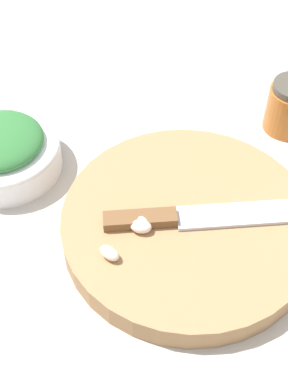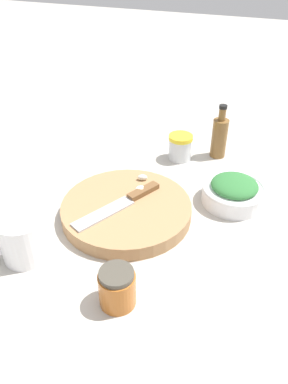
{
  "view_description": "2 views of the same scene",
  "coord_description": "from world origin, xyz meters",
  "px_view_note": "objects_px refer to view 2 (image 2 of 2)",
  "views": [
    {
      "loc": [
        -0.21,
        -0.38,
        0.53
      ],
      "look_at": [
        0.01,
        -0.02,
        0.05
      ],
      "focal_mm": 50.0,
      "sensor_mm": 36.0,
      "label": 1
    },
    {
      "loc": [
        0.67,
        0.23,
        0.56
      ],
      "look_at": [
        0.03,
        -0.02,
        0.08
      ],
      "focal_mm": 35.0,
      "sensor_mm": 36.0,
      "label": 2
    }
  ],
  "objects_px": {
    "honey_jar": "(117,288)",
    "coffee_mug": "(22,239)",
    "herb_bowl": "(234,191)",
    "spice_jar": "(180,147)",
    "chef_knife": "(124,202)",
    "garlic_cloves": "(141,186)",
    "cutting_board": "(126,210)",
    "oil_bottle": "(219,136)"
  },
  "relations": [
    {
      "from": "chef_knife",
      "to": "cutting_board",
      "type": "bearing_deg",
      "value": -141.16
    },
    {
      "from": "garlic_cloves",
      "to": "honey_jar",
      "type": "height_order",
      "value": "honey_jar"
    },
    {
      "from": "herb_bowl",
      "to": "chef_knife",
      "type": "bearing_deg",
      "value": -57.05
    },
    {
      "from": "spice_jar",
      "to": "garlic_cloves",
      "type": "bearing_deg",
      "value": -7.36
    },
    {
      "from": "herb_bowl",
      "to": "honey_jar",
      "type": "xyz_separation_m",
      "value": [
        0.38,
        -0.14,
        0.01
      ]
    },
    {
      "from": "honey_jar",
      "to": "coffee_mug",
      "type": "bearing_deg",
      "value": -98.86
    },
    {
      "from": "herb_bowl",
      "to": "oil_bottle",
      "type": "bearing_deg",
      "value": -158.35
    },
    {
      "from": "honey_jar",
      "to": "oil_bottle",
      "type": "relative_size",
      "value": 0.48
    },
    {
      "from": "oil_bottle",
      "to": "herb_bowl",
      "type": "bearing_deg",
      "value": 21.65
    },
    {
      "from": "herb_bowl",
      "to": "spice_jar",
      "type": "xyz_separation_m",
      "value": [
        -0.16,
        -0.18,
        0.01
      ]
    },
    {
      "from": "cutting_board",
      "to": "spice_jar",
      "type": "height_order",
      "value": "spice_jar"
    },
    {
      "from": "herb_bowl",
      "to": "honey_jar",
      "type": "distance_m",
      "value": 0.41
    },
    {
      "from": "spice_jar",
      "to": "oil_bottle",
      "type": "distance_m",
      "value": 0.12
    },
    {
      "from": "chef_knife",
      "to": "coffee_mug",
      "type": "height_order",
      "value": "coffee_mug"
    },
    {
      "from": "chef_knife",
      "to": "coffee_mug",
      "type": "xyz_separation_m",
      "value": [
        0.2,
        -0.13,
        0.01
      ]
    },
    {
      "from": "garlic_cloves",
      "to": "honey_jar",
      "type": "relative_size",
      "value": 0.98
    },
    {
      "from": "cutting_board",
      "to": "herb_bowl",
      "type": "relative_size",
      "value": 1.96
    },
    {
      "from": "spice_jar",
      "to": "coffee_mug",
      "type": "height_order",
      "value": "coffee_mug"
    },
    {
      "from": "garlic_cloves",
      "to": "herb_bowl",
      "type": "xyz_separation_m",
      "value": [
        -0.07,
        0.21,
        -0.01
      ]
    },
    {
      "from": "garlic_cloves",
      "to": "oil_bottle",
      "type": "xyz_separation_m",
      "value": [
        -0.29,
        0.13,
        0.02
      ]
    },
    {
      "from": "coffee_mug",
      "to": "honey_jar",
      "type": "xyz_separation_m",
      "value": [
        0.04,
        0.23,
        -0.01
      ]
    },
    {
      "from": "spice_jar",
      "to": "herb_bowl",
      "type": "bearing_deg",
      "value": 49.63
    },
    {
      "from": "herb_bowl",
      "to": "spice_jar",
      "type": "bearing_deg",
      "value": -130.37
    },
    {
      "from": "herb_bowl",
      "to": "oil_bottle",
      "type": "distance_m",
      "value": 0.23
    },
    {
      "from": "chef_knife",
      "to": "spice_jar",
      "type": "height_order",
      "value": "spice_jar"
    },
    {
      "from": "garlic_cloves",
      "to": "cutting_board",
      "type": "bearing_deg",
      "value": -5.97
    },
    {
      "from": "chef_knife",
      "to": "herb_bowl",
      "type": "bearing_deg",
      "value": -120.63
    },
    {
      "from": "chef_knife",
      "to": "herb_bowl",
      "type": "distance_m",
      "value": 0.27
    },
    {
      "from": "chef_knife",
      "to": "coffee_mug",
      "type": "relative_size",
      "value": 1.97
    },
    {
      "from": "cutting_board",
      "to": "spice_jar",
      "type": "bearing_deg",
      "value": 172.97
    },
    {
      "from": "herb_bowl",
      "to": "cutting_board",
      "type": "bearing_deg",
      "value": -56.58
    },
    {
      "from": "herb_bowl",
      "to": "spice_jar",
      "type": "height_order",
      "value": "spice_jar"
    },
    {
      "from": "cutting_board",
      "to": "herb_bowl",
      "type": "bearing_deg",
      "value": 123.42
    },
    {
      "from": "garlic_cloves",
      "to": "honey_jar",
      "type": "distance_m",
      "value": 0.32
    },
    {
      "from": "cutting_board",
      "to": "honey_jar",
      "type": "height_order",
      "value": "honey_jar"
    },
    {
      "from": "spice_jar",
      "to": "chef_knife",
      "type": "bearing_deg",
      "value": -8.14
    },
    {
      "from": "cutting_board",
      "to": "garlic_cloves",
      "type": "bearing_deg",
      "value": 174.03
    },
    {
      "from": "coffee_mug",
      "to": "oil_bottle",
      "type": "bearing_deg",
      "value": 153.65
    },
    {
      "from": "chef_knife",
      "to": "garlic_cloves",
      "type": "bearing_deg",
      "value": -74.09
    },
    {
      "from": "honey_jar",
      "to": "garlic_cloves",
      "type": "bearing_deg",
      "value": -165.71
    },
    {
      "from": "chef_knife",
      "to": "herb_bowl",
      "type": "xyz_separation_m",
      "value": [
        -0.15,
        0.23,
        -0.01
      ]
    },
    {
      "from": "cutting_board",
      "to": "oil_bottle",
      "type": "distance_m",
      "value": 0.39
    }
  ]
}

